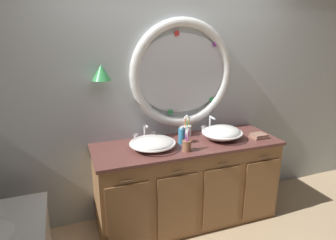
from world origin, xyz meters
The scene contains 11 objects.
ground_plane centered at (0.00, 0.00, 0.00)m, with size 14.00×14.00×0.00m, color tan.
back_wall_assembly centered at (0.01, 0.58, 1.32)m, with size 6.40×0.26×2.60m.
vanity_counter centered at (0.06, 0.24, 0.42)m, with size 1.82×0.65×0.84m.
sink_basin_left centered at (-0.30, 0.22, 0.90)m, with size 0.43×0.43×0.10m.
sink_basin_right centered at (0.42, 0.22, 0.91)m, with size 0.41×0.41×0.14m.
faucet_set_left centered at (-0.30, 0.47, 0.91)m, with size 0.24×0.13×0.17m.
faucet_set_right centered at (0.42, 0.47, 0.91)m, with size 0.21×0.13×0.18m.
toothbrush_holder_left centered at (-0.03, 0.06, 0.90)m, with size 0.09×0.09×0.21m.
toothbrush_holder_right centered at (0.14, 0.44, 0.91)m, with size 0.09×0.09×0.22m.
soap_dispenser centered at (0.00, 0.25, 0.92)m, with size 0.07×0.07×0.18m.
folded_hand_towel centered at (0.79, 0.13, 0.86)m, with size 0.15×0.13×0.04m.
Camera 1 is at (-1.03, -2.20, 1.89)m, focal length 31.65 mm.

